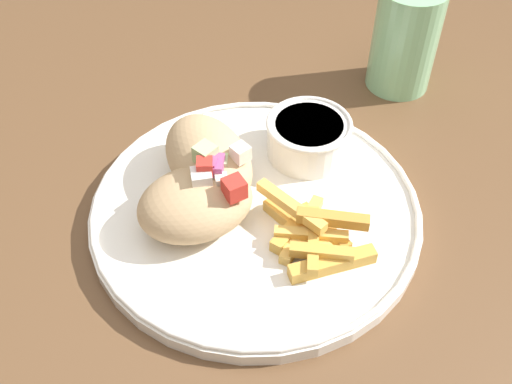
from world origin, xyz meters
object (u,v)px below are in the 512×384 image
at_px(plate, 256,209).
at_px(water_glass, 404,43).
at_px(pita_sandwich_far, 208,159).
at_px(sauce_ramekin, 308,136).
at_px(fries_pile, 311,235).
at_px(pita_sandwich_near, 196,202).

height_order(plate, water_glass, water_glass).
height_order(pita_sandwich_far, sauce_ramekin, pita_sandwich_far).
bearing_deg(plate, sauce_ramekin, 70.35).
xyz_separation_m(pita_sandwich_far, water_glass, (0.16, 0.23, 0.01)).
relative_size(fries_pile, water_glass, 0.97).
height_order(pita_sandwich_near, water_glass, water_glass).
bearing_deg(pita_sandwich_far, plate, 27.42).
distance_m(pita_sandwich_near, fries_pile, 0.11).
bearing_deg(sauce_ramekin, plate, -109.65).
relative_size(plate, pita_sandwich_far, 2.23).
relative_size(sauce_ramekin, water_glass, 0.71).
distance_m(plate, pita_sandwich_far, 0.07).
bearing_deg(fries_pile, sauce_ramekin, 103.34).
relative_size(fries_pile, sauce_ramekin, 1.37).
bearing_deg(fries_pile, pita_sandwich_near, -177.99).
bearing_deg(water_glass, pita_sandwich_far, -124.96).
bearing_deg(pita_sandwich_far, water_glass, 104.61).
xyz_separation_m(pita_sandwich_far, sauce_ramekin, (0.08, 0.07, -0.01)).
xyz_separation_m(pita_sandwich_near, sauce_ramekin, (0.08, 0.12, -0.00)).
xyz_separation_m(plate, water_glass, (0.11, 0.25, 0.05)).
bearing_deg(pita_sandwich_near, pita_sandwich_far, 58.21).
xyz_separation_m(plate, pita_sandwich_far, (-0.05, 0.02, 0.03)).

